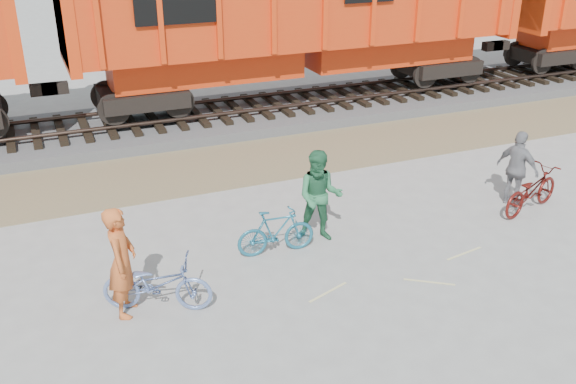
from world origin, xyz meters
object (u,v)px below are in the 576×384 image
at_px(hopper_car_center, 302,16).
at_px(person_man, 320,196).
at_px(bicycle_blue, 157,284).
at_px(person_woman, 517,169).
at_px(bicycle_teal, 276,232).
at_px(bicycle_maroon, 531,190).
at_px(person_solo, 122,262).

height_order(hopper_car_center, person_man, hopper_car_center).
height_order(bicycle_blue, person_woman, person_woman).
height_order(person_man, person_woman, person_man).
xyz_separation_m(hopper_car_center, bicycle_blue, (-6.61, -9.14, -2.53)).
bearing_deg(bicycle_blue, bicycle_teal, -43.89).
xyz_separation_m(bicycle_maroon, person_solo, (-8.74, -0.47, 0.46)).
relative_size(hopper_car_center, bicycle_blue, 7.75).
bearing_deg(bicycle_blue, bicycle_maroon, -61.34).
bearing_deg(person_man, bicycle_teal, -142.32).
distance_m(hopper_car_center, bicycle_blue, 11.57).
height_order(person_solo, person_woman, person_solo).
bearing_deg(bicycle_teal, hopper_car_center, -22.47).
distance_m(bicycle_blue, person_man, 3.69).
bearing_deg(bicycle_maroon, person_man, 65.90).
bearing_deg(bicycle_maroon, person_woman, -2.91).
bearing_deg(person_solo, bicycle_blue, -80.84).
bearing_deg(bicycle_teal, person_solo, 110.70).
distance_m(bicycle_teal, person_woman, 5.68).
bearing_deg(bicycle_maroon, person_solo, 76.14).
distance_m(hopper_car_center, person_woman, 8.59).
bearing_deg(person_man, person_solo, -138.55).
distance_m(bicycle_teal, person_man, 1.13).
height_order(hopper_car_center, person_solo, hopper_car_center).
distance_m(bicycle_teal, person_solo, 3.14).
bearing_deg(person_man, bicycle_blue, -135.01).
xyz_separation_m(bicycle_teal, person_solo, (-2.97, -0.87, 0.49)).
xyz_separation_m(bicycle_teal, bicycle_maroon, (5.77, -0.40, 0.03)).
distance_m(bicycle_blue, person_solo, 0.69).
distance_m(bicycle_blue, person_woman, 8.21).
bearing_deg(bicycle_blue, person_woman, -58.51).
bearing_deg(hopper_car_center, bicycle_maroon, -79.22).
xyz_separation_m(bicycle_teal, person_woman, (5.67, 0.00, 0.39)).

